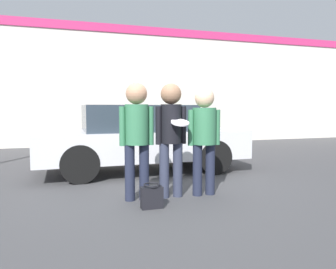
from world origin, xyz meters
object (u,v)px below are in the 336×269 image
object	(u,v)px
parked_car_near	(141,137)
handbag	(152,196)
person_middle_with_frisbee	(171,130)
shrub	(199,130)
person_left	(137,130)
person_right	(204,131)

from	to	relation	value
parked_car_near	handbag	world-z (taller)	parked_car_near
person_middle_with_frisbee	handbag	bearing A→B (deg)	-132.95
person_middle_with_frisbee	handbag	xyz separation A→B (m)	(-0.43, -0.47, -0.88)
handbag	shrub	bearing A→B (deg)	62.44
parked_car_near	shrub	xyz separation A→B (m)	(3.35, 4.62, -0.19)
person_left	handbag	world-z (taller)	person_left
person_middle_with_frisbee	person_right	bearing A→B (deg)	-4.02
shrub	handbag	xyz separation A→B (m)	(-3.81, -7.31, -0.39)
person_left	person_right	size ratio (longest dim) A/B	1.04
shrub	handbag	bearing A→B (deg)	-117.56
person_left	person_right	xyz separation A→B (m)	(1.07, -0.04, -0.04)
person_left	person_middle_with_frisbee	size ratio (longest dim) A/B	1.00
parked_car_near	handbag	xyz separation A→B (m)	(-0.46, -2.68, -0.58)
person_middle_with_frisbee	handbag	size ratio (longest dim) A/B	5.13
handbag	person_left	bearing A→B (deg)	102.41
person_middle_with_frisbee	shrub	world-z (taller)	person_middle_with_frisbee
person_left	parked_car_near	distance (m)	2.31
person_left	parked_car_near	world-z (taller)	person_left
person_right	handbag	world-z (taller)	person_right
parked_car_near	person_left	bearing A→B (deg)	-104.31
person_middle_with_frisbee	shrub	distance (m)	7.65
parked_car_near	handbag	distance (m)	2.78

